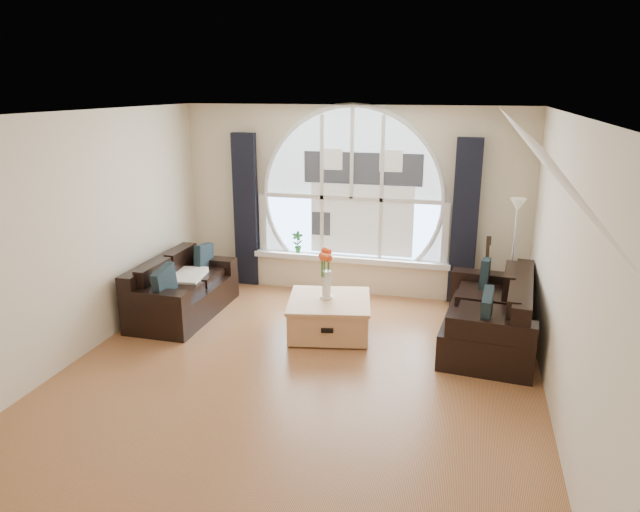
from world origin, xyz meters
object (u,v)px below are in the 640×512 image
at_px(sofa_right, 488,312).
at_px(floor_lamp, 512,260).
at_px(vase_flowers, 327,268).
at_px(potted_plant, 298,242).
at_px(sofa_left, 183,286).
at_px(guitar, 486,272).
at_px(coffee_chest, 329,315).

distance_m(sofa_right, floor_lamp, 1.02).
height_order(vase_flowers, potted_plant, vase_flowers).
height_order(sofa_left, guitar, guitar).
bearing_deg(sofa_left, guitar, 17.63).
bearing_deg(sofa_right, vase_flowers, -170.56).
height_order(sofa_right, coffee_chest, sofa_right).
xyz_separation_m(sofa_right, floor_lamp, (0.28, 0.90, 0.40)).
height_order(sofa_left, floor_lamp, floor_lamp).
bearing_deg(guitar, sofa_right, -91.69).
distance_m(sofa_left, coffee_chest, 2.03).
bearing_deg(sofa_right, coffee_chest, -169.26).
relative_size(sofa_left, potted_plant, 5.28).
bearing_deg(sofa_left, vase_flowers, -1.66).
relative_size(vase_flowers, guitar, 0.66).
distance_m(coffee_chest, floor_lamp, 2.48).
relative_size(sofa_right, vase_flowers, 2.62).
relative_size(sofa_left, vase_flowers, 2.42).
distance_m(sofa_right, vase_flowers, 1.98).
height_order(sofa_left, sofa_right, sofa_right).
relative_size(vase_flowers, potted_plant, 2.18).
bearing_deg(sofa_right, potted_plant, 158.97).
xyz_separation_m(sofa_right, guitar, (-0.02, 1.14, 0.13)).
relative_size(sofa_right, floor_lamp, 1.15).
bearing_deg(coffee_chest, floor_lamp, 15.51).
height_order(sofa_left, vase_flowers, vase_flowers).
relative_size(coffee_chest, potted_plant, 3.07).
bearing_deg(vase_flowers, potted_plant, 118.56).
bearing_deg(floor_lamp, sofa_left, -167.13).
bearing_deg(guitar, vase_flowers, -149.08).
xyz_separation_m(sofa_right, vase_flowers, (-1.93, -0.13, 0.43)).
xyz_separation_m(coffee_chest, vase_flowers, (-0.05, 0.04, 0.59)).
height_order(coffee_chest, potted_plant, potted_plant).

